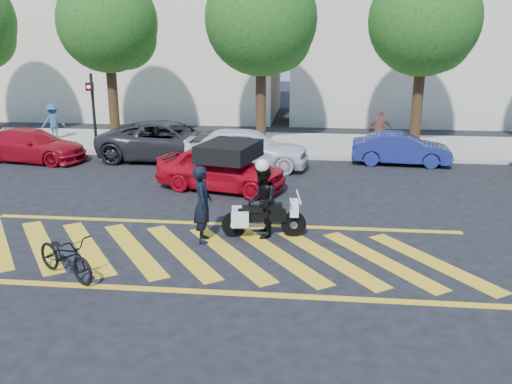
# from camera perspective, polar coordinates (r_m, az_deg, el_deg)

# --- Properties ---
(ground) EXTENTS (90.00, 90.00, 0.00)m
(ground) POSITION_cam_1_polar(r_m,az_deg,el_deg) (12.23, -5.13, -6.36)
(ground) COLOR black
(ground) RESTS_ON ground
(sidewalk) EXTENTS (60.00, 5.00, 0.15)m
(sidewalk) POSITION_cam_1_polar(r_m,az_deg,el_deg) (23.63, 0.49, 5.06)
(sidewalk) COLOR #9E998E
(sidewalk) RESTS_ON ground
(crosswalk) EXTENTS (12.33, 4.00, 0.01)m
(crosswalk) POSITION_cam_1_polar(r_m,az_deg,el_deg) (12.24, -5.31, -6.34)
(crosswalk) COLOR gold
(crosswalk) RESTS_ON ground
(building_left) EXTENTS (16.00, 8.00, 10.00)m
(building_left) POSITION_cam_1_polar(r_m,az_deg,el_deg) (33.66, -12.13, 16.52)
(building_left) COLOR beige
(building_left) RESTS_ON ground
(building_right) EXTENTS (16.00, 8.00, 11.00)m
(building_right) POSITION_cam_1_polar(r_m,az_deg,el_deg) (32.76, 18.84, 16.93)
(building_right) COLOR beige
(building_right) RESTS_ON ground
(tree_left) EXTENTS (4.20, 4.20, 7.26)m
(tree_left) POSITION_cam_1_polar(r_m,az_deg,el_deg) (24.69, -15.00, 16.51)
(tree_left) COLOR black
(tree_left) RESTS_ON ground
(tree_center) EXTENTS (4.60, 4.60, 7.56)m
(tree_center) POSITION_cam_1_polar(r_m,az_deg,el_deg) (23.22, 0.87, 17.33)
(tree_center) COLOR black
(tree_center) RESTS_ON ground
(tree_right) EXTENTS (4.40, 4.40, 7.41)m
(tree_right) POSITION_cam_1_polar(r_m,az_deg,el_deg) (23.52, 17.54, 16.47)
(tree_right) COLOR black
(tree_right) RESTS_ON ground
(signal_pole) EXTENTS (0.28, 0.43, 3.20)m
(signal_pole) POSITION_cam_1_polar(r_m,az_deg,el_deg) (22.74, -16.81, 8.64)
(signal_pole) COLOR black
(signal_pole) RESTS_ON ground
(officer_bike) EXTENTS (0.55, 0.73, 1.82)m
(officer_bike) POSITION_cam_1_polar(r_m,az_deg,el_deg) (12.59, -5.64, -1.28)
(officer_bike) COLOR black
(officer_bike) RESTS_ON ground
(bicycle) EXTENTS (1.82, 1.47, 0.93)m
(bicycle) POSITION_cam_1_polar(r_m,az_deg,el_deg) (11.49, -19.43, -6.33)
(bicycle) COLOR black
(bicycle) RESTS_ON ground
(police_motorcycle) EXTENTS (2.03, 0.69, 0.90)m
(police_motorcycle) POSITION_cam_1_polar(r_m,az_deg,el_deg) (12.97, 0.70, -2.65)
(police_motorcycle) COLOR black
(police_motorcycle) RESTS_ON ground
(officer_moto) EXTENTS (0.76, 0.93, 1.76)m
(officer_moto) POSITION_cam_1_polar(r_m,az_deg,el_deg) (12.85, 0.65, -0.98)
(officer_moto) COLOR black
(officer_moto) RESTS_ON ground
(red_convertible) EXTENTS (4.31, 2.60, 1.37)m
(red_convertible) POSITION_cam_1_polar(r_m,az_deg,el_deg) (16.83, -3.70, 2.50)
(red_convertible) COLOR #B30817
(red_convertible) RESTS_ON ground
(parked_left) EXTENTS (4.42, 2.27, 1.23)m
(parked_left) POSITION_cam_1_polar(r_m,az_deg,el_deg) (22.36, -22.54, 4.56)
(parked_left) COLOR maroon
(parked_left) RESTS_ON ground
(parked_mid_left) EXTENTS (5.44, 2.64, 1.49)m
(parked_mid_left) POSITION_cam_1_polar(r_m,az_deg,el_deg) (21.09, -9.12, 5.33)
(parked_mid_left) COLOR black
(parked_mid_left) RESTS_ON ground
(parked_mid_right) EXTENTS (4.46, 1.86, 1.51)m
(parked_mid_right) POSITION_cam_1_polar(r_m,az_deg,el_deg) (19.45, -1.02, 4.63)
(parked_mid_right) COLOR silver
(parked_mid_right) RESTS_ON ground
(parked_right) EXTENTS (3.69, 1.52, 1.19)m
(parked_right) POSITION_cam_1_polar(r_m,az_deg,el_deg) (20.86, 15.04, 4.42)
(parked_right) COLOR navy
(parked_right) RESTS_ON ground
(pedestrian_left) EXTENTS (1.15, 1.11, 1.57)m
(pedestrian_left) POSITION_cam_1_polar(r_m,az_deg,el_deg) (25.91, -20.58, 6.96)
(pedestrian_left) COLOR #2C5679
(pedestrian_left) RESTS_ON sidewalk
(pedestrian_right) EXTENTS (0.94, 0.41, 1.59)m
(pedestrian_right) POSITION_cam_1_polar(r_m,az_deg,el_deg) (22.86, 12.92, 6.48)
(pedestrian_right) COLOR brown
(pedestrian_right) RESTS_ON sidewalk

